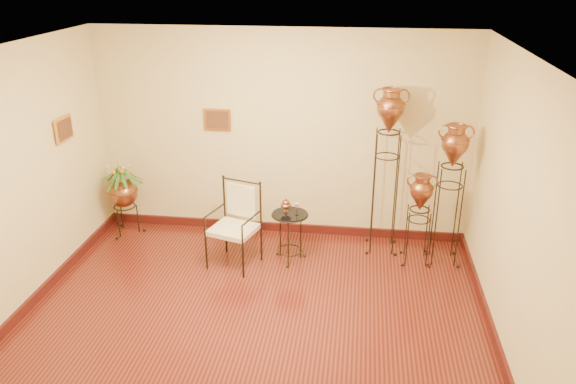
# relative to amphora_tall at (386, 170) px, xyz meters

# --- Properties ---
(ground) EXTENTS (5.00, 5.00, 0.00)m
(ground) POSITION_rel_amphora_tall_xyz_m (-1.38, -2.15, -1.11)
(ground) COLOR maroon
(ground) RESTS_ON ground
(room_shell) EXTENTS (5.02, 5.02, 2.81)m
(room_shell) POSITION_rel_amphora_tall_xyz_m (-1.39, -2.14, 0.62)
(room_shell) COLOR #D3BB88
(room_shell) RESTS_ON ground
(amphora_tall) EXTENTS (0.46, 0.46, 2.17)m
(amphora_tall) POSITION_rel_amphora_tall_xyz_m (0.00, 0.00, 0.00)
(amphora_tall) COLOR black
(amphora_tall) RESTS_ON ground
(amphora_mid) EXTENTS (0.50, 0.50, 1.81)m
(amphora_mid) POSITION_rel_amphora_tall_xyz_m (0.77, -0.22, -0.19)
(amphora_mid) COLOR black
(amphora_mid) RESTS_ON ground
(amphora_short) EXTENTS (0.38, 0.38, 1.19)m
(amphora_short) POSITION_rel_amphora_tall_xyz_m (0.43, -0.28, -0.52)
(amphora_short) COLOR black
(amphora_short) RESTS_ON ground
(planter_urn) EXTENTS (0.73, 0.73, 1.16)m
(planter_urn) POSITION_rel_amphora_tall_xyz_m (-3.53, 0.00, -0.46)
(planter_urn) COLOR black
(planter_urn) RESTS_ON ground
(armchair) EXTENTS (0.73, 0.71, 1.07)m
(armchair) POSITION_rel_amphora_tall_xyz_m (-1.84, -0.68, -0.58)
(armchair) COLOR black
(armchair) RESTS_ON ground
(side_table) EXTENTS (0.53, 0.53, 0.82)m
(side_table) POSITION_rel_amphora_tall_xyz_m (-1.16, -0.47, -0.77)
(side_table) COLOR black
(side_table) RESTS_ON ground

